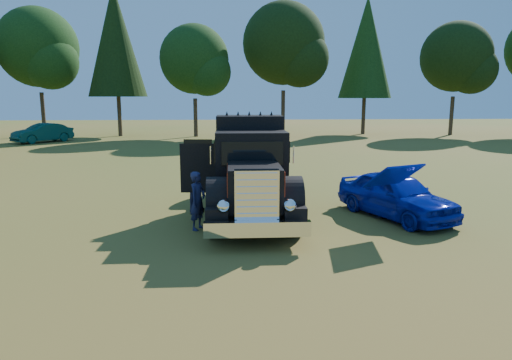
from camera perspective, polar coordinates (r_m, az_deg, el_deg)
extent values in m
plane|color=#445C1B|center=(12.80, 1.08, -5.88)|extent=(120.00, 120.00, 0.00)
cylinder|color=#2D2116|center=(46.52, -25.05, 7.45)|extent=(0.36, 0.36, 3.96)
sphere|color=black|center=(46.69, -25.62, 14.74)|extent=(7.04, 7.04, 7.04)
sphere|color=black|center=(45.30, -24.33, 13.32)|extent=(4.84, 4.84, 4.84)
cylinder|color=#2D2116|center=(43.93, -16.73, 8.34)|extent=(0.36, 0.36, 4.68)
cone|color=black|center=(44.18, -17.15, 16.27)|extent=(5.20, 5.20, 9.75)
cylinder|color=#2D2116|center=(41.90, -7.56, 7.74)|extent=(0.36, 0.36, 3.42)
sphere|color=black|center=(41.99, -7.73, 14.75)|extent=(6.08, 6.08, 6.08)
sphere|color=black|center=(41.09, -6.15, 13.29)|extent=(4.18, 4.18, 4.18)
cylinder|color=#2D2116|center=(42.57, 3.39, 8.34)|extent=(0.36, 0.36, 4.14)
sphere|color=black|center=(42.80, 3.49, 16.67)|extent=(7.36, 7.36, 7.36)
sphere|color=black|center=(41.94, 5.56, 14.88)|extent=(5.06, 5.06, 5.06)
cylinder|color=#2D2116|center=(45.65, 13.31, 8.44)|extent=(0.36, 0.36, 4.50)
cone|color=black|center=(45.85, 13.63, 15.80)|extent=(5.00, 5.00, 9.38)
cylinder|color=#2D2116|center=(47.19, 23.24, 7.39)|extent=(0.36, 0.36, 3.60)
sphere|color=black|center=(47.30, 23.72, 13.93)|extent=(6.40, 6.40, 6.40)
sphere|color=black|center=(47.06, 25.39, 12.36)|extent=(4.40, 4.40, 4.40)
cylinder|color=black|center=(11.87, -5.28, -4.49)|extent=(0.32, 1.10, 1.10)
cylinder|color=black|center=(11.98, 4.84, -4.34)|extent=(0.32, 1.10, 1.10)
cylinder|color=black|center=(16.55, -4.74, -0.22)|extent=(0.32, 1.10, 1.10)
cylinder|color=black|center=(16.63, 2.51, -0.14)|extent=(0.32, 1.10, 1.10)
cylinder|color=black|center=(16.54, -3.60, -0.21)|extent=(0.32, 1.10, 1.10)
cylinder|color=black|center=(16.60, 1.38, -0.15)|extent=(0.32, 1.10, 1.10)
cube|color=black|center=(14.39, -0.76, -1.51)|extent=(1.60, 6.40, 0.28)
cube|color=white|center=(10.67, 0.17, -6.15)|extent=(2.50, 0.22, 0.36)
cube|color=white|center=(10.79, 0.08, -2.12)|extent=(1.05, 0.30, 1.30)
cube|color=black|center=(11.80, -0.23, -0.78)|extent=(1.35, 1.80, 1.10)
cube|color=maroon|center=(11.75, -3.59, 0.14)|extent=(0.02, 1.80, 0.60)
cube|color=maroon|center=(11.82, 3.12, 0.21)|extent=(0.02, 1.80, 0.60)
cylinder|color=black|center=(11.77, -4.83, -2.60)|extent=(0.55, 1.24, 1.24)
cylinder|color=black|center=(11.87, 4.39, -2.48)|extent=(0.55, 1.24, 1.24)
sphere|color=white|center=(10.75, -4.06, -3.29)|extent=(0.32, 0.32, 0.32)
sphere|color=white|center=(10.84, 4.23, -3.18)|extent=(0.32, 0.32, 0.32)
cube|color=black|center=(13.28, -0.59, 1.57)|extent=(2.05, 1.30, 2.10)
cube|color=black|center=(12.55, -0.45, 3.36)|extent=(1.70, 0.05, 0.65)
cube|color=black|center=(14.54, -0.84, 3.13)|extent=(2.05, 1.30, 2.50)
cube|color=black|center=(16.29, -1.08, 1.07)|extent=(2.00, 2.00, 0.35)
cube|color=black|center=(13.91, -7.21, 1.47)|extent=(1.10, 0.15, 1.50)
cube|color=maroon|center=(13.99, -7.20, 0.90)|extent=(0.85, 0.09, 0.75)
imported|color=#0719A2|center=(14.28, 17.08, -1.81)|extent=(3.08, 4.32, 1.37)
cube|color=#0719A2|center=(12.45, 16.82, 0.53)|extent=(1.56, 1.37, 0.67)
imported|color=#1E2F47|center=(12.49, -7.29, -2.59)|extent=(0.61, 0.70, 1.60)
imported|color=#21284E|center=(14.49, -7.12, -0.71)|extent=(0.90, 0.98, 1.63)
imported|color=#092A39|center=(40.05, -25.12, 5.35)|extent=(4.09, 4.51, 1.49)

